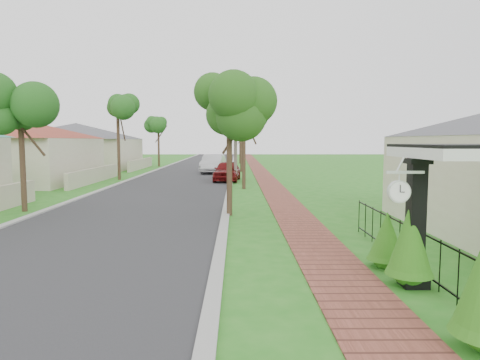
% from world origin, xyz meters
% --- Properties ---
extents(ground, '(160.00, 160.00, 0.00)m').
position_xyz_m(ground, '(0.00, 0.00, 0.00)').
color(ground, '#26771C').
rests_on(ground, ground).
extents(road, '(7.00, 120.00, 0.02)m').
position_xyz_m(road, '(-3.00, 20.00, 0.00)').
color(road, '#28282B').
rests_on(road, ground).
extents(kerb_right, '(0.30, 120.00, 0.10)m').
position_xyz_m(kerb_right, '(0.65, 20.00, 0.00)').
color(kerb_right, '#9E9E99').
rests_on(kerb_right, ground).
extents(kerb_left, '(0.30, 120.00, 0.10)m').
position_xyz_m(kerb_left, '(-6.65, 20.00, 0.00)').
color(kerb_left, '#9E9E99').
rests_on(kerb_left, ground).
extents(sidewalk, '(1.50, 120.00, 0.03)m').
position_xyz_m(sidewalk, '(3.25, 20.00, 0.00)').
color(sidewalk, brown).
rests_on(sidewalk, ground).
extents(porch_post, '(0.48, 0.48, 2.52)m').
position_xyz_m(porch_post, '(4.55, -1.00, 1.12)').
color(porch_post, black).
rests_on(porch_post, ground).
extents(picket_fence, '(0.03, 8.02, 1.00)m').
position_xyz_m(picket_fence, '(4.90, -0.00, 0.53)').
color(picket_fence, black).
rests_on(picket_fence, ground).
extents(street_trees, '(10.70, 37.65, 5.89)m').
position_xyz_m(street_trees, '(-2.87, 26.84, 4.54)').
color(street_trees, '#382619').
rests_on(street_trees, ground).
extents(hedge_row, '(0.89, 4.74, 1.95)m').
position_xyz_m(hedge_row, '(4.45, -1.89, 0.82)').
color(hedge_row, '#206113').
rests_on(hedge_row, ground).
extents(far_house_red, '(15.56, 15.56, 4.60)m').
position_xyz_m(far_house_red, '(-14.97, 20.00, 2.34)').
color(far_house_red, beige).
rests_on(far_house_red, ground).
extents(far_house_grey, '(15.56, 15.56, 4.60)m').
position_xyz_m(far_house_grey, '(-14.97, 34.00, 2.34)').
color(far_house_grey, beige).
rests_on(far_house_grey, ground).
extents(parked_car_red, '(2.05, 4.31, 1.42)m').
position_xyz_m(parked_car_red, '(0.40, 20.90, 0.71)').
color(parked_car_red, maroon).
rests_on(parked_car_red, ground).
extents(parked_car_white, '(2.15, 5.01, 1.61)m').
position_xyz_m(parked_car_white, '(-1.00, 28.41, 0.80)').
color(parked_car_white, silver).
rests_on(parked_car_white, ground).
extents(near_tree, '(2.02, 2.02, 5.19)m').
position_xyz_m(near_tree, '(0.80, 7.00, 4.13)').
color(near_tree, '#382619').
rests_on(near_tree, ground).
extents(utility_pole, '(1.20, 0.24, 7.41)m').
position_xyz_m(utility_pole, '(1.00, 20.00, 3.77)').
color(utility_pole, '#6E6056').
rests_on(utility_pole, ground).
extents(station_clock, '(0.69, 0.13, 0.59)m').
position_xyz_m(station_clock, '(4.06, -1.40, 1.95)').
color(station_clock, silver).
rests_on(station_clock, ground).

